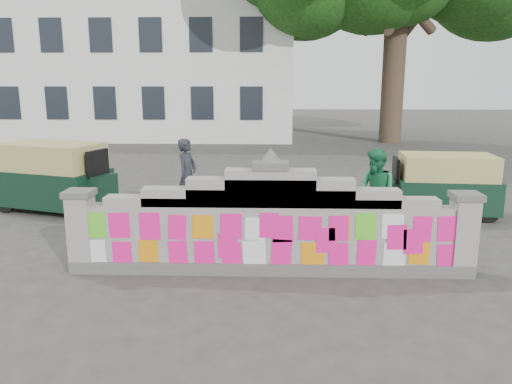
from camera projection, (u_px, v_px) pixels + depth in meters
ground at (270, 272)px, 8.04m from camera, size 100.00×100.00×0.00m
parapet_wall at (270, 227)px, 7.87m from camera, size 6.48×0.44×2.01m
building at (152, 64)px, 28.86m from camera, size 16.00×10.00×8.90m
cyclist_bike at (188, 201)px, 10.86m from camera, size 1.87×1.20×0.93m
cyclist_rider at (188, 186)px, 10.79m from camera, size 0.56×0.67×1.58m
pedestrian at (376, 193)px, 9.73m from camera, size 0.94×1.04×1.74m
rickshaw_left at (55, 176)px, 11.73m from camera, size 3.00×2.04×1.61m
rickshaw_right at (443, 184)px, 11.30m from camera, size 2.59×1.36×1.41m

